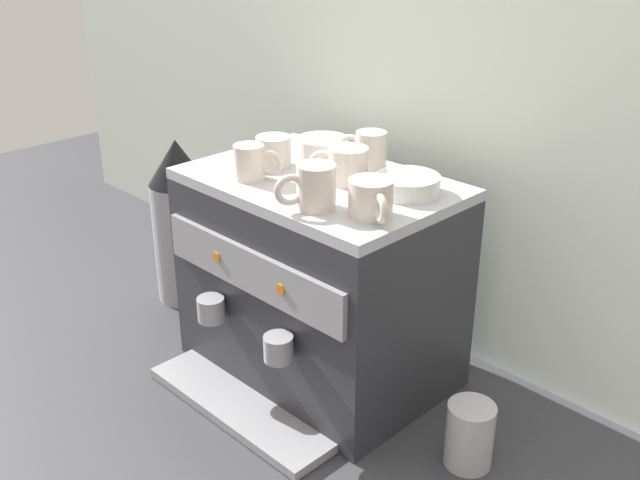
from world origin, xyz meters
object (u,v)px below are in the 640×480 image
at_px(ceramic_bowl_0, 407,185).
at_px(ceramic_cup_2, 371,199).
at_px(ceramic_cup_4, 272,152).
at_px(ceramic_cup_1, 369,150).
at_px(ceramic_cup_0, 314,187).
at_px(ceramic_bowl_1, 323,148).
at_px(coffee_grinder, 181,221).
at_px(espresso_machine, 318,280).
at_px(ceramic_cup_3, 346,165).
at_px(milk_pitcher, 470,435).
at_px(ceramic_cup_5, 251,162).

bearing_deg(ceramic_bowl_0, ceramic_cup_2, -78.14).
xyz_separation_m(ceramic_cup_4, ceramic_bowl_0, (0.30, 0.08, -0.01)).
relative_size(ceramic_cup_1, ceramic_cup_4, 0.99).
bearing_deg(ceramic_cup_0, ceramic_bowl_0, 68.51).
height_order(ceramic_bowl_1, coffee_grinder, ceramic_bowl_1).
bearing_deg(ceramic_cup_4, espresso_machine, 5.79).
distance_m(ceramic_cup_3, coffee_grinder, 0.59).
relative_size(coffee_grinder, milk_pitcher, 3.37).
xyz_separation_m(ceramic_cup_1, ceramic_cup_5, (-0.12, -0.22, -0.00)).
height_order(ceramic_cup_0, ceramic_bowl_1, ceramic_cup_0).
bearing_deg(milk_pitcher, ceramic_bowl_0, 160.41).
bearing_deg(milk_pitcher, ceramic_cup_4, 178.96).
bearing_deg(ceramic_cup_5, ceramic_cup_2, 4.53).
height_order(ceramic_cup_5, ceramic_bowl_1, ceramic_cup_5).
distance_m(ceramic_cup_0, ceramic_bowl_1, 0.29).
xyz_separation_m(ceramic_bowl_0, ceramic_bowl_1, (-0.26, 0.04, 0.00)).
height_order(ceramic_cup_1, ceramic_cup_4, ceramic_cup_1).
distance_m(ceramic_cup_0, ceramic_cup_2, 0.11).
height_order(ceramic_cup_2, coffee_grinder, ceramic_cup_2).
relative_size(ceramic_cup_2, ceramic_cup_4, 1.07).
height_order(espresso_machine, ceramic_cup_2, ceramic_cup_2).
bearing_deg(ceramic_cup_1, ceramic_cup_3, -74.21).
distance_m(espresso_machine, ceramic_cup_2, 0.33).
xyz_separation_m(ceramic_cup_5, ceramic_bowl_1, (0.00, 0.19, -0.01)).
xyz_separation_m(ceramic_cup_1, milk_pitcher, (0.39, -0.14, -0.42)).
distance_m(ceramic_cup_3, ceramic_bowl_1, 0.16).
bearing_deg(ceramic_cup_3, ceramic_cup_0, -69.30).
bearing_deg(coffee_grinder, milk_pitcher, -0.73).
height_order(ceramic_bowl_0, coffee_grinder, ceramic_bowl_0).
bearing_deg(milk_pitcher, ceramic_cup_3, 172.68).
bearing_deg(ceramic_cup_3, milk_pitcher, -7.32).
height_order(ceramic_cup_0, coffee_grinder, ceramic_cup_0).
bearing_deg(coffee_grinder, ceramic_bowl_1, 15.94).
relative_size(ceramic_cup_2, ceramic_cup_3, 1.03).
height_order(ceramic_bowl_0, ceramic_bowl_1, ceramic_bowl_1).
distance_m(ceramic_cup_4, ceramic_bowl_1, 0.12).
distance_m(espresso_machine, milk_pitcher, 0.44).
relative_size(ceramic_cup_5, ceramic_bowl_0, 0.69).
distance_m(ceramic_cup_2, ceramic_bowl_1, 0.34).
bearing_deg(ceramic_bowl_0, ceramic_cup_0, -111.49).
relative_size(espresso_machine, ceramic_bowl_1, 4.83).
xyz_separation_m(ceramic_cup_2, coffee_grinder, (-0.68, 0.06, -0.26)).
xyz_separation_m(ceramic_cup_2, ceramic_bowl_0, (-0.03, 0.13, -0.02)).
bearing_deg(espresso_machine, ceramic_cup_2, -19.26).
bearing_deg(milk_pitcher, ceramic_cup_5, -171.95).
xyz_separation_m(ceramic_cup_2, ceramic_cup_4, (-0.32, 0.06, -0.00)).
height_order(espresso_machine, milk_pitcher, espresso_machine).
xyz_separation_m(espresso_machine, coffee_grinder, (-0.48, -0.01, -0.01)).
bearing_deg(ceramic_bowl_0, ceramic_cup_3, -162.37).
relative_size(ceramic_cup_3, ceramic_bowl_1, 0.95).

